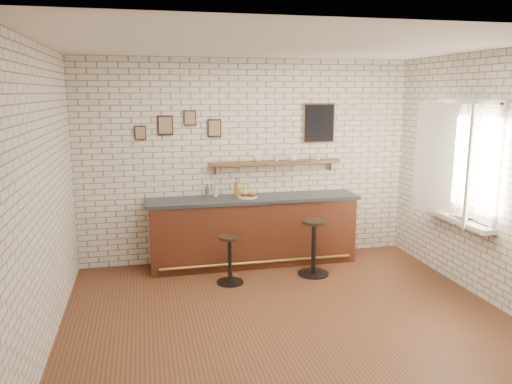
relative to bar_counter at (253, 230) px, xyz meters
The scene contains 21 objects.
ground 1.77m from the bar_counter, 90.52° to the right, with size 5.00×5.00×0.00m, color brown.
bar_counter is the anchor object (origin of this frame).
sandwich_plate 0.52m from the bar_counter, 166.74° to the right, with size 0.28×0.28×0.01m, color white.
ciabatta_sandwich 0.56m from the bar_counter, 164.91° to the right, with size 0.23×0.15×0.08m.
potato_chips 0.53m from the bar_counter, 168.98° to the right, with size 0.26×0.18×0.00m.
bitters_bottle_brown 0.89m from the bar_counter, 165.84° to the left, with size 0.06×0.06×0.19m.
bitters_bottle_white 0.81m from the bar_counter, 162.52° to the left, with size 0.05×0.05×0.21m.
bitters_bottle_amber 0.67m from the bar_counter, 142.96° to the left, with size 0.06×0.06×0.26m.
condiment_bottle_yellow 0.61m from the bar_counter, 120.42° to the left, with size 0.05×0.05×0.18m.
bar_stool_left 0.86m from the bar_counter, 124.14° to the right, with size 0.36×0.36×0.65m.
bar_stool_right 0.97m from the bar_counter, 41.61° to the right, with size 0.43×0.43×0.78m.
wall_shelf 1.06m from the bar_counter, 27.77° to the left, with size 2.00×0.18×0.18m.
shelf_cup_a 1.07m from the bar_counter, 60.36° to the left, with size 0.12×0.12×0.10m, color white.
shelf_cup_b 1.13m from the bar_counter, 26.57° to the left, with size 0.09×0.09×0.09m, color white.
shelf_cup_c 1.24m from the bar_counter, 17.05° to the left, with size 0.11×0.11×0.09m, color white.
shelf_cup_d 1.49m from the bar_counter, 10.80° to the left, with size 0.09×0.09×0.09m, color white.
back_wall_decor 1.58m from the bar_counter, 53.08° to the left, with size 2.96×0.02×0.56m.
window_sill 2.79m from the bar_counter, 30.40° to the right, with size 0.20×1.35×0.06m.
casement_window 2.96m from the bar_counter, 30.86° to the right, with size 0.40×1.30×1.56m.
book_lower 2.81m from the bar_counter, 31.70° to the right, with size 0.18×0.24×0.02m, color tan.
book_upper 2.81m from the bar_counter, 31.49° to the right, with size 0.17×0.23×0.02m, color tan.
Camera 1 is at (-1.52, -5.24, 2.51)m, focal length 35.00 mm.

